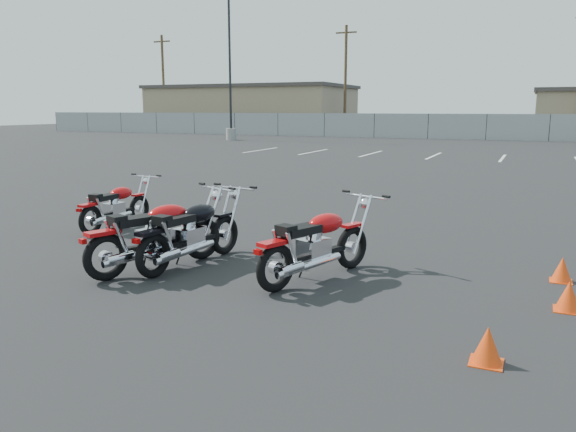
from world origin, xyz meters
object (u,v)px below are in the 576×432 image
at_px(motorcycle_front_red, 116,206).
at_px(motorcycle_second_black, 191,233).
at_px(motorcycle_third_red, 156,235).
at_px(motorcycle_rear_red, 317,244).

distance_m(motorcycle_front_red, motorcycle_second_black, 3.06).
height_order(motorcycle_third_red, motorcycle_rear_red, motorcycle_third_red).
relative_size(motorcycle_second_black, motorcycle_rear_red, 1.02).
bearing_deg(motorcycle_rear_red, motorcycle_third_red, -168.28).
relative_size(motorcycle_front_red, motorcycle_second_black, 0.89).
height_order(motorcycle_second_black, motorcycle_third_red, motorcycle_third_red).
bearing_deg(motorcycle_front_red, motorcycle_third_red, -38.99).
xyz_separation_m(motorcycle_front_red, motorcycle_rear_red, (4.50, -1.44, 0.05)).
height_order(motorcycle_front_red, motorcycle_third_red, motorcycle_third_red).
xyz_separation_m(motorcycle_third_red, motorcycle_rear_red, (2.16, 0.45, -0.02)).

